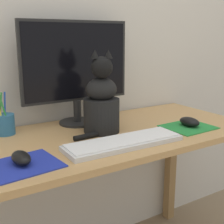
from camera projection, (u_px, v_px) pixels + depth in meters
The scene contains 10 objects.
wall_back at pixel (57, 9), 1.42m from camera, with size 7.00×0.04×2.50m.
desk at pixel (94, 160), 1.30m from camera, with size 1.43×0.59×0.74m.
monitor at pixel (76, 67), 1.39m from camera, with size 0.51×0.17×0.46m.
keyboard at pixel (124, 142), 1.16m from camera, with size 0.46×0.15×0.02m.
mousepad_left at pixel (24, 165), 0.98m from camera, with size 0.23×0.21×0.00m.
mousepad_right at pixel (188, 127), 1.38m from camera, with size 0.21×0.19×0.00m.
computer_mouse_left at pixel (21, 158), 0.98m from camera, with size 0.06×0.10×0.04m.
computer_mouse_right at pixel (189, 122), 1.39m from camera, with size 0.07×0.10×0.04m.
cat at pixel (101, 102), 1.29m from camera, with size 0.25×0.19×0.34m.
pen_cup at pixel (5, 124), 1.28m from camera, with size 0.08×0.08×0.17m.
Camera 1 is at (-0.58, -1.07, 1.13)m, focal length 50.00 mm.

